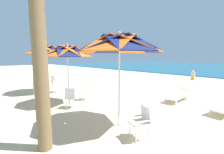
# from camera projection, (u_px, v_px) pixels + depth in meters

# --- Properties ---
(ground_plane) EXTENTS (80.00, 80.00, 0.00)m
(ground_plane) POSITION_uv_depth(u_px,v_px,m) (160.00, 104.00, 7.30)
(ground_plane) COLOR beige
(beach_umbrella_0) EXTENTS (2.58, 2.58, 2.81)m
(beach_umbrella_0) POSITION_uv_depth(u_px,v_px,m) (119.00, 44.00, 4.68)
(beach_umbrella_0) COLOR silver
(beach_umbrella_0) RESTS_ON ground
(plastic_chair_0) EXTENTS (0.57, 0.59, 0.87)m
(plastic_chair_0) POSITION_uv_depth(u_px,v_px,m) (141.00, 120.00, 4.13)
(plastic_chair_0) COLOR white
(plastic_chair_0) RESTS_ON ground
(beach_umbrella_1) EXTENTS (2.16, 2.16, 2.65)m
(beach_umbrella_1) POSITION_uv_depth(u_px,v_px,m) (67.00, 52.00, 6.99)
(beach_umbrella_1) COLOR silver
(beach_umbrella_1) RESTS_ON ground
(plastic_chair_1) EXTENTS (0.63, 0.62, 0.87)m
(plastic_chair_1) POSITION_uv_depth(u_px,v_px,m) (85.00, 90.00, 7.87)
(plastic_chair_1) COLOR white
(plastic_chair_1) RESTS_ON ground
(plastic_chair_2) EXTENTS (0.63, 0.63, 0.87)m
(plastic_chair_2) POSITION_uv_depth(u_px,v_px,m) (71.00, 97.00, 6.60)
(plastic_chair_2) COLOR white
(plastic_chair_2) RESTS_ON ground
(beach_umbrella_2) EXTENTS (2.33, 2.33, 2.81)m
(beach_umbrella_2) POSITION_uv_depth(u_px,v_px,m) (46.00, 50.00, 9.24)
(beach_umbrella_2) COLOR silver
(beach_umbrella_2) RESTS_ON ground
(plastic_chair_3) EXTENTS (0.50, 0.52, 0.87)m
(plastic_chair_3) POSITION_uv_depth(u_px,v_px,m) (52.00, 82.00, 10.53)
(plastic_chair_3) COLOR white
(plastic_chair_3) RESTS_ON ground
(plastic_chair_4) EXTENTS (0.55, 0.57, 0.87)m
(plastic_chair_4) POSITION_uv_depth(u_px,v_px,m) (36.00, 86.00, 9.01)
(plastic_chair_4) COLOR white
(plastic_chair_4) RESTS_ON ground
(plastic_chair_5) EXTENTS (0.53, 0.55, 0.87)m
(plastic_chair_5) POSITION_uv_depth(u_px,v_px,m) (55.00, 84.00, 9.55)
(plastic_chair_5) COLOR white
(plastic_chair_5) RESTS_ON ground
(sun_lounger_1) EXTENTS (0.72, 2.17, 0.62)m
(sun_lounger_1) POSITION_uv_depth(u_px,v_px,m) (179.00, 95.00, 7.87)
(sun_lounger_1) COLOR white
(sun_lounger_1) RESTS_ON ground
(beachgoer_seated) EXTENTS (0.30, 0.93, 0.92)m
(beachgoer_seated) POSITION_uv_depth(u_px,v_px,m) (194.00, 77.00, 14.78)
(beachgoer_seated) COLOR yellow
(beachgoer_seated) RESTS_ON ground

